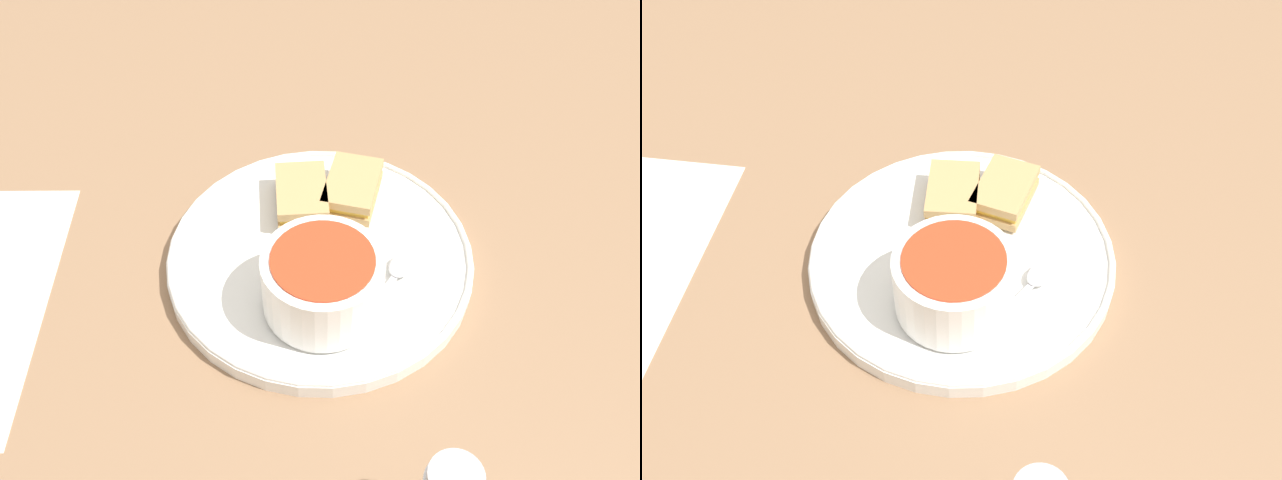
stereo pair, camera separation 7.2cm
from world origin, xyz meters
The scene contains 6 objects.
ground_plane centered at (0.00, 0.00, 0.00)m, with size 2.40×2.40×0.00m, color #8E6B4C.
plate centered at (0.00, 0.00, 0.01)m, with size 0.31×0.31×0.02m.
soup_bowl centered at (0.03, 0.06, 0.05)m, with size 0.11×0.11×0.06m.
spoon centered at (-0.06, 0.06, 0.02)m, with size 0.10×0.07×0.01m.
sandwich_half_near centered at (-0.07, -0.05, 0.03)m, with size 0.09×0.09×0.03m.
sandwich_half_far centered at (-0.01, -0.07, 0.03)m, with size 0.08×0.09×0.03m.
Camera 1 is at (0.22, 0.44, 0.59)m, focal length 42.00 mm.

